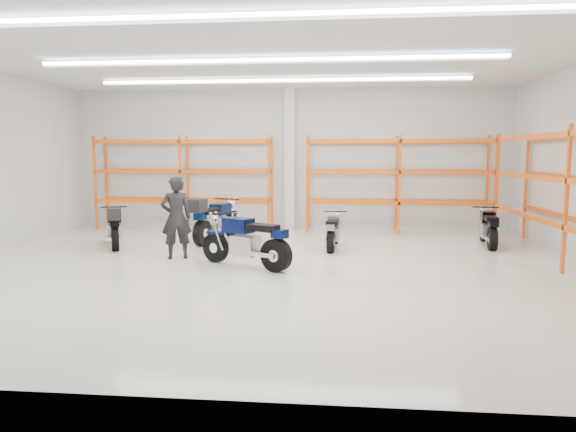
# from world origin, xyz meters

# --- Properties ---
(ground) EXTENTS (14.00, 14.00, 0.00)m
(ground) POSITION_xyz_m (0.00, 0.00, 0.00)
(ground) COLOR beige
(ground) RESTS_ON ground
(room_shell) EXTENTS (14.02, 12.02, 4.51)m
(room_shell) POSITION_xyz_m (0.00, 0.03, 3.28)
(room_shell) COLOR silver
(room_shell) RESTS_ON ground
(motorcycle_main) EXTENTS (2.13, 1.28, 1.15)m
(motorcycle_main) POSITION_xyz_m (-0.34, -0.07, 0.54)
(motorcycle_main) COLOR black
(motorcycle_main) RESTS_ON ground
(motorcycle_back_a) EXTENTS (1.12, 2.04, 1.10)m
(motorcycle_back_a) POSITION_xyz_m (-4.21, 2.00, 0.53)
(motorcycle_back_a) COLOR black
(motorcycle_back_a) RESTS_ON ground
(motorcycle_back_b) EXTENTS (1.06, 2.42, 1.26)m
(motorcycle_back_b) POSITION_xyz_m (-1.84, 2.99, 0.60)
(motorcycle_back_b) COLOR black
(motorcycle_back_b) RESTS_ON ground
(motorcycle_back_c) EXTENTS (0.62, 1.87, 0.92)m
(motorcycle_back_c) POSITION_xyz_m (1.43, 2.34, 0.43)
(motorcycle_back_c) COLOR black
(motorcycle_back_c) RESTS_ON ground
(motorcycle_back_d) EXTENTS (0.68, 2.03, 1.00)m
(motorcycle_back_d) POSITION_xyz_m (5.48, 3.07, 0.47)
(motorcycle_back_d) COLOR black
(motorcycle_back_d) RESTS_ON ground
(standing_man) EXTENTS (0.82, 0.70, 1.91)m
(standing_man) POSITION_xyz_m (-2.16, 0.73, 0.96)
(standing_man) COLOR black
(standing_man) RESTS_ON ground
(structural_column) EXTENTS (0.32, 0.32, 4.50)m
(structural_column) POSITION_xyz_m (0.00, 5.82, 2.25)
(structural_column) COLOR white
(structural_column) RESTS_ON ground
(pallet_racking_back_left) EXTENTS (5.67, 0.87, 3.00)m
(pallet_racking_back_left) POSITION_xyz_m (-3.40, 5.48, 1.79)
(pallet_racking_back_left) COLOR #F35316
(pallet_racking_back_left) RESTS_ON ground
(pallet_racking_back_right) EXTENTS (5.67, 0.87, 3.00)m
(pallet_racking_back_right) POSITION_xyz_m (3.40, 5.48, 1.79)
(pallet_racking_back_right) COLOR #F35316
(pallet_racking_back_right) RESTS_ON ground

